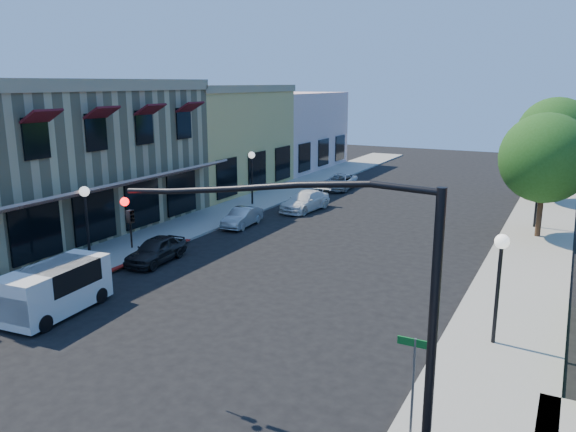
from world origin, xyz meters
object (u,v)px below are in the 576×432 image
at_px(lamppost_left_near, 86,205).
at_px(parked_car_d, 339,182).
at_px(signal_mast_arm, 335,267).
at_px(parked_car_b, 242,217).
at_px(lamppost_right_near, 500,261).
at_px(white_van, 54,287).
at_px(street_name_sign, 414,372).
at_px(street_tree_a, 545,158).
at_px(parked_car_c, 305,201).
at_px(street_tree_b, 555,135).
at_px(lamppost_right_far, 539,180).
at_px(parked_car_a, 156,250).
at_px(lamppost_left_far, 252,164).

bearing_deg(lamppost_left_near, parked_car_d, 82.53).
bearing_deg(signal_mast_arm, parked_car_b, 127.79).
bearing_deg(lamppost_right_near, white_van, -162.37).
height_order(street_name_sign, white_van, street_name_sign).
bearing_deg(street_tree_a, parked_car_d, 150.84).
height_order(signal_mast_arm, street_name_sign, signal_mast_arm).
bearing_deg(parked_car_c, street_tree_a, 5.51).
bearing_deg(lamppost_right_near, parked_car_b, 148.40).
bearing_deg(parked_car_c, lamppost_left_near, -97.60).
relative_size(street_name_sign, lamppost_left_near, 0.70).
xyz_separation_m(street_tree_b, lamppost_right_near, (-0.30, -24.00, -1.81)).
xyz_separation_m(parked_car_b, parked_car_d, (0.59, 13.00, 0.04)).
relative_size(street_tree_b, lamppost_right_far, 1.97).
distance_m(lamppost_left_near, parked_car_b, 9.59).
height_order(street_tree_a, lamppost_right_far, street_tree_a).
xyz_separation_m(street_name_sign, lamppost_right_far, (1.00, 21.80, 1.04)).
bearing_deg(street_name_sign, signal_mast_arm, -156.80).
relative_size(street_tree_a, lamppost_right_far, 1.82).
distance_m(lamppost_left_near, parked_car_d, 22.33).
xyz_separation_m(street_tree_a, parked_car_a, (-15.00, -12.29, -3.61)).
height_order(signal_mast_arm, lamppost_left_far, signal_mast_arm).
relative_size(street_name_sign, parked_car_b, 0.78).
bearing_deg(street_tree_b, parked_car_c, -144.57).
height_order(lamppost_right_near, parked_car_b, lamppost_right_near).
xyz_separation_m(street_name_sign, parked_car_a, (-13.70, 7.51, -1.12)).
bearing_deg(lamppost_left_far, lamppost_right_near, -39.47).
relative_size(lamppost_right_near, parked_car_c, 0.86).
height_order(lamppost_right_near, parked_car_d, lamppost_right_near).
xyz_separation_m(street_tree_b, white_van, (-14.30, -28.45, -3.54)).
relative_size(lamppost_left_far, parked_car_b, 1.11).
bearing_deg(parked_car_b, street_name_sign, -51.61).
distance_m(signal_mast_arm, parked_car_d, 30.96).
distance_m(parked_car_a, parked_car_c, 12.69).
distance_m(lamppost_right_near, parked_car_d, 26.26).
relative_size(street_tree_a, signal_mast_arm, 0.81).
height_order(street_tree_b, street_name_sign, street_tree_b).
relative_size(street_tree_a, white_van, 1.60).
bearing_deg(lamppost_left_far, street_name_sign, -51.06).
height_order(signal_mast_arm, lamppost_right_near, signal_mast_arm).
bearing_deg(parked_car_c, lamppost_right_near, -40.25).
relative_size(lamppost_left_near, parked_car_c, 0.86).
bearing_deg(lamppost_right_far, lamppost_left_near, -136.74).
bearing_deg(parked_car_d, parked_car_c, -87.37).
xyz_separation_m(signal_mast_arm, parked_car_d, (-11.47, 28.54, -3.51)).
relative_size(street_name_sign, lamppost_right_near, 0.70).
bearing_deg(parked_car_b, street_tree_a, 13.97).
bearing_deg(street_name_sign, parked_car_a, 151.25).
bearing_deg(signal_mast_arm, street_tree_a, 81.83).
distance_m(parked_car_a, parked_car_d, 20.33).
distance_m(lamppost_left_near, parked_car_a, 3.59).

